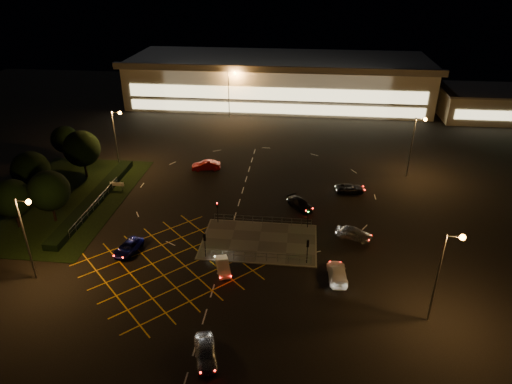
# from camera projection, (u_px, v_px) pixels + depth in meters

# --- Properties ---
(ground) EXTENTS (180.00, 180.00, 0.00)m
(ground) POSITION_uv_depth(u_px,v_px,m) (245.00, 232.00, 59.36)
(ground) COLOR black
(ground) RESTS_ON ground
(pedestrian_island) EXTENTS (14.00, 9.00, 0.12)m
(pedestrian_island) POSITION_uv_depth(u_px,v_px,m) (259.00, 241.00, 57.37)
(pedestrian_island) COLOR #4C4944
(pedestrian_island) RESTS_ON ground
(grass_verge) EXTENTS (18.00, 30.00, 0.08)m
(grass_verge) POSITION_uv_depth(u_px,v_px,m) (63.00, 199.00, 67.40)
(grass_verge) COLOR black
(grass_verge) RESTS_ON ground
(hedge) EXTENTS (2.00, 26.00, 1.00)m
(hedge) POSITION_uv_depth(u_px,v_px,m) (95.00, 198.00, 66.69)
(hedge) COLOR black
(hedge) RESTS_ON ground
(supermarket) EXTENTS (72.00, 26.50, 10.50)m
(supermarket) POSITION_uv_depth(u_px,v_px,m) (278.00, 80.00, 111.73)
(supermarket) COLOR beige
(supermarket) RESTS_ON ground
(retail_unit_a) EXTENTS (18.80, 14.80, 6.35)m
(retail_unit_a) POSITION_uv_depth(u_px,v_px,m) (482.00, 103.00, 101.11)
(retail_unit_a) COLOR beige
(retail_unit_a) RESTS_ON ground
(streetlight_sw) EXTENTS (1.78, 0.56, 10.03)m
(streetlight_sw) POSITION_uv_depth(u_px,v_px,m) (27.00, 228.00, 47.87)
(streetlight_sw) COLOR slate
(streetlight_sw) RESTS_ON ground
(streetlight_se) EXTENTS (1.78, 0.56, 10.03)m
(streetlight_se) POSITION_uv_depth(u_px,v_px,m) (445.00, 266.00, 41.98)
(streetlight_se) COLOR slate
(streetlight_se) RESTS_ON ground
(streetlight_nw) EXTENTS (1.78, 0.56, 10.03)m
(streetlight_nw) POSITION_uv_depth(u_px,v_px,m) (117.00, 132.00, 74.60)
(streetlight_nw) COLOR slate
(streetlight_nw) RESTS_ON ground
(streetlight_ne) EXTENTS (1.78, 0.56, 10.03)m
(streetlight_ne) POSITION_uv_depth(u_px,v_px,m) (416.00, 139.00, 71.66)
(streetlight_ne) COLOR slate
(streetlight_ne) RESTS_ON ground
(streetlight_far_left) EXTENTS (1.78, 0.56, 10.03)m
(streetlight_far_left) POSITION_uv_depth(u_px,v_px,m) (231.00, 88.00, 99.76)
(streetlight_far_left) COLOR slate
(streetlight_far_left) RESTS_ON ground
(streetlight_far_right) EXTENTS (1.78, 0.56, 10.03)m
(streetlight_far_right) POSITION_uv_depth(u_px,v_px,m) (416.00, 91.00, 97.60)
(streetlight_far_right) COLOR slate
(streetlight_far_right) RESTS_ON ground
(signal_sw) EXTENTS (0.28, 0.30, 3.15)m
(signal_sw) POSITION_uv_depth(u_px,v_px,m) (205.00, 240.00, 53.37)
(signal_sw) COLOR black
(signal_sw) RESTS_ON pedestrian_island
(signal_se) EXTENTS (0.28, 0.30, 3.15)m
(signal_se) POSITION_uv_depth(u_px,v_px,m) (308.00, 247.00, 52.19)
(signal_se) COLOR black
(signal_se) RESTS_ON pedestrian_island
(signal_nw) EXTENTS (0.28, 0.30, 3.15)m
(signal_nw) POSITION_uv_depth(u_px,v_px,m) (217.00, 208.00, 60.43)
(signal_nw) COLOR black
(signal_nw) RESTS_ON pedestrian_island
(signal_ne) EXTENTS (0.28, 0.30, 3.15)m
(signal_ne) POSITION_uv_depth(u_px,v_px,m) (308.00, 212.00, 59.26)
(signal_ne) COLOR black
(signal_ne) RESTS_ON pedestrian_island
(tree_a) EXTENTS (5.04, 5.04, 6.86)m
(tree_a) POSITION_uv_depth(u_px,v_px,m) (12.00, 198.00, 58.56)
(tree_a) COLOR black
(tree_a) RESTS_ON ground
(tree_b) EXTENTS (5.40, 5.40, 7.35)m
(tree_b) POSITION_uv_depth(u_px,v_px,m) (31.00, 170.00, 65.69)
(tree_b) COLOR black
(tree_b) RESTS_ON ground
(tree_c) EXTENTS (5.76, 5.76, 7.84)m
(tree_c) POSITION_uv_depth(u_px,v_px,m) (82.00, 149.00, 72.23)
(tree_c) COLOR black
(tree_c) RESTS_ON ground
(tree_d) EXTENTS (4.68, 4.68, 6.37)m
(tree_d) POSITION_uv_depth(u_px,v_px,m) (65.00, 139.00, 78.55)
(tree_d) COLOR black
(tree_d) RESTS_ON ground
(tree_e) EXTENTS (5.40, 5.40, 7.35)m
(tree_e) POSITION_uv_depth(u_px,v_px,m) (49.00, 191.00, 59.79)
(tree_e) COLOR black
(tree_e) RESTS_ON ground
(car_near_silver) EXTENTS (3.09, 4.92, 1.56)m
(car_near_silver) POSITION_uv_depth(u_px,v_px,m) (206.00, 352.00, 40.30)
(car_near_silver) COLOR #A1A3A8
(car_near_silver) RESTS_ON ground
(car_queue_white) EXTENTS (2.50, 4.12, 1.28)m
(car_queue_white) POSITION_uv_depth(u_px,v_px,m) (223.00, 266.00, 51.77)
(car_queue_white) COLOR silver
(car_queue_white) RESTS_ON ground
(car_left_blue) EXTENTS (2.96, 4.87, 1.26)m
(car_left_blue) POSITION_uv_depth(u_px,v_px,m) (128.00, 248.00, 55.13)
(car_left_blue) COLOR #0E1055
(car_left_blue) RESTS_ON ground
(car_far_dkgrey) EXTENTS (4.33, 4.72, 1.33)m
(car_far_dkgrey) POSITION_uv_depth(u_px,v_px,m) (300.00, 204.00, 64.93)
(car_far_dkgrey) COLOR black
(car_far_dkgrey) RESTS_ON ground
(car_right_silver) EXTENTS (4.96, 3.29, 1.57)m
(car_right_silver) POSITION_uv_depth(u_px,v_px,m) (354.00, 233.00, 57.76)
(car_right_silver) COLOR #A9ABB0
(car_right_silver) RESTS_ON ground
(car_circ_red) EXTENTS (4.99, 2.54, 1.57)m
(car_circ_red) POSITION_uv_depth(u_px,v_px,m) (206.00, 165.00, 76.65)
(car_circ_red) COLOR #9D100B
(car_circ_red) RESTS_ON ground
(car_east_grey) EXTENTS (4.60, 2.47, 1.23)m
(car_east_grey) POSITION_uv_depth(u_px,v_px,m) (350.00, 188.00, 69.35)
(car_east_grey) COLOR black
(car_east_grey) RESTS_ON ground
(car_approach_white) EXTENTS (2.33, 5.08, 1.44)m
(car_approach_white) POSITION_uv_depth(u_px,v_px,m) (337.00, 273.00, 50.52)
(car_approach_white) COLOR silver
(car_approach_white) RESTS_ON ground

